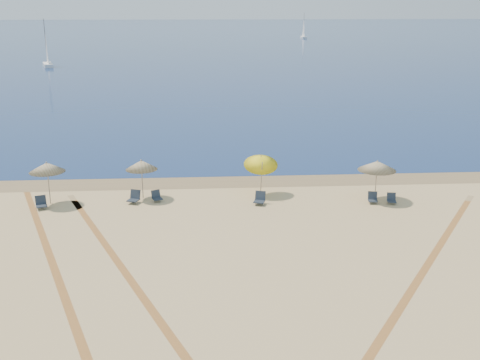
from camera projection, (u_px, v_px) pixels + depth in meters
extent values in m
plane|color=#0C2151|center=(207.00, 33.00, 229.02)|extent=(500.00, 500.00, 0.00)
plane|color=olive|center=(236.00, 181.00, 37.44)|extent=(500.00, 500.00, 0.00)
cylinder|color=gray|center=(49.00, 184.00, 32.88)|extent=(0.05, 0.05, 2.34)
cone|color=beige|center=(47.00, 167.00, 32.58)|extent=(2.04, 2.04, 0.55)
sphere|color=gray|center=(46.00, 162.00, 32.49)|extent=(0.08, 0.08, 0.08)
cylinder|color=gray|center=(142.00, 180.00, 33.87)|extent=(0.05, 0.05, 2.20)
cone|color=beige|center=(141.00, 165.00, 33.58)|extent=(1.88, 1.88, 0.55)
sphere|color=gray|center=(141.00, 160.00, 33.50)|extent=(0.08, 0.08, 0.08)
cylinder|color=gray|center=(261.00, 178.00, 34.13)|extent=(0.05, 0.91, 2.27)
cone|color=yellow|center=(261.00, 161.00, 34.19)|extent=(2.06, 2.12, 1.25)
sphere|color=gray|center=(261.00, 156.00, 34.11)|extent=(0.08, 0.08, 0.08)
cylinder|color=gray|center=(376.00, 181.00, 33.59)|extent=(0.05, 0.05, 2.23)
cone|color=beige|center=(377.00, 166.00, 33.31)|extent=(2.24, 2.24, 0.55)
sphere|color=gray|center=(378.00, 161.00, 33.22)|extent=(0.08, 0.08, 0.08)
cube|color=#1C242E|center=(42.00, 206.00, 32.27)|extent=(0.76, 0.76, 0.05)
cube|color=#1C242E|center=(41.00, 200.00, 32.45)|extent=(0.63, 0.41, 0.53)
cylinder|color=#A5A5AD|center=(36.00, 209.00, 32.01)|extent=(0.03, 0.03, 0.19)
cylinder|color=#A5A5AD|center=(45.00, 208.00, 32.19)|extent=(0.03, 0.03, 0.19)
cube|color=#1C242E|center=(133.00, 200.00, 33.18)|extent=(0.78, 0.78, 0.06)
cube|color=#1C242E|center=(135.00, 194.00, 33.37)|extent=(0.65, 0.41, 0.54)
cylinder|color=#A5A5AD|center=(129.00, 203.00, 33.06)|extent=(0.03, 0.03, 0.20)
cylinder|color=#A5A5AD|center=(137.00, 203.00, 32.93)|extent=(0.03, 0.03, 0.20)
cube|color=#1C242E|center=(157.00, 199.00, 33.48)|extent=(0.70, 0.70, 0.05)
cube|color=#1C242E|center=(156.00, 194.00, 33.63)|extent=(0.56, 0.39, 0.47)
cylinder|color=#A5A5AD|center=(154.00, 202.00, 33.23)|extent=(0.02, 0.02, 0.17)
cylinder|color=#A5A5AD|center=(161.00, 201.00, 33.42)|extent=(0.02, 0.02, 0.17)
cube|color=#1C242E|center=(259.00, 201.00, 32.96)|extent=(0.76, 0.76, 0.05)
cube|color=#1C242E|center=(260.00, 196.00, 33.16)|extent=(0.64, 0.39, 0.54)
cylinder|color=#A5A5AD|center=(256.00, 204.00, 32.84)|extent=(0.03, 0.03, 0.20)
cylinder|color=#A5A5AD|center=(264.00, 205.00, 32.73)|extent=(0.03, 0.03, 0.20)
cube|color=#1C242E|center=(373.00, 201.00, 33.18)|extent=(0.61, 0.61, 0.05)
cube|color=#1C242E|center=(373.00, 195.00, 33.36)|extent=(0.55, 0.28, 0.47)
cylinder|color=#A5A5AD|center=(370.00, 203.00, 33.04)|extent=(0.02, 0.02, 0.17)
cylinder|color=#A5A5AD|center=(377.00, 203.00, 33.00)|extent=(0.02, 0.02, 0.17)
cube|color=#1C242E|center=(392.00, 201.00, 33.10)|extent=(0.58, 0.58, 0.05)
cube|color=#1C242E|center=(391.00, 196.00, 33.27)|extent=(0.52, 0.27, 0.45)
cylinder|color=#A5A5AD|center=(389.00, 203.00, 32.97)|extent=(0.02, 0.02, 0.16)
cylinder|color=#A5A5AD|center=(396.00, 204.00, 32.93)|extent=(0.02, 0.02, 0.16)
cube|color=white|center=(303.00, 37.00, 192.48)|extent=(1.41, 5.48, 0.60)
cylinder|color=gray|center=(304.00, 25.00, 191.34)|extent=(0.12, 0.12, 7.97)
cube|color=white|center=(48.00, 65.00, 105.33)|extent=(3.20, 5.92, 0.63)
cylinder|color=gray|center=(46.00, 42.00, 104.13)|extent=(0.13, 0.13, 8.36)
plane|color=tan|center=(150.00, 308.00, 21.81)|extent=(36.84, 36.84, 0.00)
plane|color=tan|center=(141.00, 295.00, 22.74)|extent=(36.84, 36.84, 0.00)
plane|color=tan|center=(403.00, 304.00, 22.13)|extent=(38.91, 38.91, 0.00)
plane|color=tan|center=(411.00, 292.00, 23.03)|extent=(38.91, 38.91, 0.00)
plane|color=tan|center=(59.00, 282.00, 23.86)|extent=(36.34, 36.34, 0.00)
plane|color=tan|center=(55.00, 271.00, 24.81)|extent=(36.34, 36.34, 0.00)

